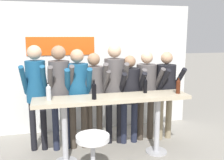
% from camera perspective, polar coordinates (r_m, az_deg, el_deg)
% --- Properties ---
extents(ground_plane, '(40.00, 40.00, 0.00)m').
position_cam_1_polar(ground_plane, '(4.29, 0.24, -17.20)').
color(ground_plane, gray).
extents(back_wall, '(4.06, 0.12, 2.59)m').
position_cam_1_polar(back_wall, '(5.23, -3.62, 2.82)').
color(back_wall, silver).
rests_on(back_wall, ground_plane).
extents(tasting_table, '(2.46, 0.49, 1.03)m').
position_cam_1_polar(tasting_table, '(3.97, 0.25, -6.27)').
color(tasting_table, beige).
rests_on(tasting_table, ground_plane).
extents(bar_stool, '(0.48, 0.48, 0.66)m').
position_cam_1_polar(bar_stool, '(3.51, -4.39, -15.76)').
color(bar_stool, '#B2B2B7').
rests_on(bar_stool, ground_plane).
extents(person_far_left, '(0.43, 0.56, 1.82)m').
position_cam_1_polar(person_far_left, '(4.34, -16.97, -1.26)').
color(person_far_left, black).
rests_on(person_far_left, ground_plane).
extents(person_left, '(0.44, 0.56, 1.81)m').
position_cam_1_polar(person_left, '(4.27, -11.85, -1.37)').
color(person_left, '#23283D').
rests_on(person_left, ground_plane).
extents(person_center_left, '(0.45, 0.56, 1.75)m').
position_cam_1_polar(person_center_left, '(4.29, -7.81, -1.87)').
color(person_center_left, '#473D33').
rests_on(person_center_left, ground_plane).
extents(person_center, '(0.44, 0.55, 1.67)m').
position_cam_1_polar(person_center, '(4.39, -4.08, -2.06)').
color(person_center, '#473D33').
rests_on(person_center, ground_plane).
extents(person_center_right, '(0.49, 0.61, 1.82)m').
position_cam_1_polar(person_center_right, '(4.44, 0.58, -0.66)').
color(person_center_right, black).
rests_on(person_center_right, ground_plane).
extents(person_right, '(0.44, 0.53, 1.62)m').
position_cam_1_polar(person_right, '(4.49, 4.04, -2.34)').
color(person_right, '#23283D').
rests_on(person_right, ground_plane).
extents(person_far_right, '(0.46, 0.55, 1.68)m').
position_cam_1_polar(person_far_right, '(4.67, 7.87, -1.43)').
color(person_far_right, '#473D33').
rests_on(person_far_right, ground_plane).
extents(person_rightmost, '(0.48, 0.58, 1.67)m').
position_cam_1_polar(person_rightmost, '(4.75, 12.23, -1.39)').
color(person_rightmost, gray).
rests_on(person_rightmost, ground_plane).
extents(wine_bottle_0, '(0.06, 0.06, 0.28)m').
position_cam_1_polar(wine_bottle_0, '(4.17, 7.64, -1.20)').
color(wine_bottle_0, black).
rests_on(wine_bottle_0, tasting_table).
extents(wine_bottle_1, '(0.07, 0.07, 0.26)m').
position_cam_1_polar(wine_bottle_1, '(3.80, -14.30, -2.70)').
color(wine_bottle_1, '#B7BCC1').
rests_on(wine_bottle_1, tasting_table).
extents(wine_bottle_2, '(0.07, 0.07, 0.27)m').
position_cam_1_polar(wine_bottle_2, '(4.23, 14.90, -1.31)').
color(wine_bottle_2, '#4C1E0F').
rests_on(wine_bottle_2, tasting_table).
extents(wine_bottle_3, '(0.07, 0.07, 0.30)m').
position_cam_1_polar(wine_bottle_3, '(3.74, -4.13, -2.36)').
color(wine_bottle_3, black).
rests_on(wine_bottle_3, tasting_table).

